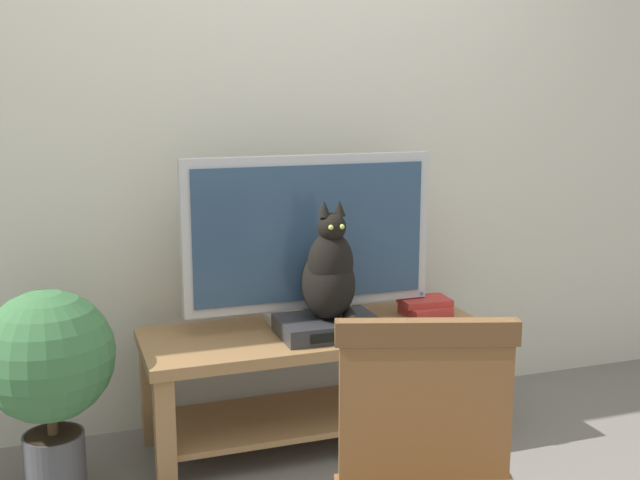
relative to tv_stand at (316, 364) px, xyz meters
The scene contains 7 objects.
back_wall 1.15m from the tv_stand, 98.45° to the left, with size 7.00×0.12×2.80m, color beige.
tv_stand is the anchor object (origin of this frame).
tv 0.51m from the tv_stand, 89.98° to the left, with size 1.02×0.20×0.69m.
media_box 0.20m from the tv_stand, 73.88° to the right, with size 0.38×0.27×0.07m.
cat 0.40m from the tv_stand, 75.44° to the right, with size 0.21×0.31×0.47m.
book_stack 0.54m from the tv_stand, ahead, with size 0.21×0.18×0.07m.
potted_plant 1.02m from the tv_stand, behind, with size 0.46×0.46×0.75m.
Camera 1 is at (-0.90, -2.19, 1.43)m, focal length 43.61 mm.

